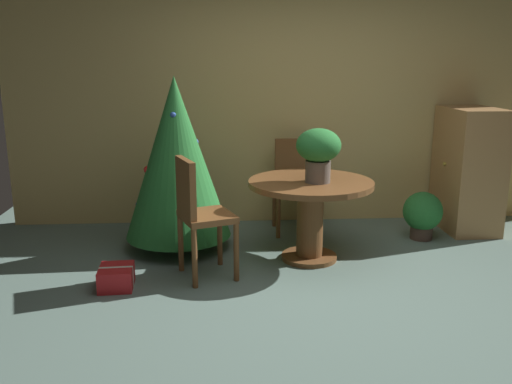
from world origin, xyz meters
TOP-DOWN VIEW (x-y plane):
  - ground_plane at (0.00, 0.00)m, footprint 6.60×6.60m
  - back_wall_panel at (0.00, 2.20)m, footprint 6.00×0.10m
  - round_dining_table at (-0.05, 0.95)m, footprint 1.06×1.06m
  - flower_vase at (-0.01, 0.89)m, footprint 0.37×0.37m
  - wooden_chair_left at (-0.99, 0.61)m, footprint 0.51×0.53m
  - wooden_chair_far at (-0.05, 1.82)m, footprint 0.46×0.43m
  - holiday_tree at (-1.21, 1.33)m, footprint 0.96×0.96m
  - gift_box_red at (-1.63, 0.44)m, footprint 0.27×0.31m
  - wooden_cabinet at (1.69, 1.74)m, footprint 0.51×0.76m
  - potted_plant at (1.13, 1.43)m, footprint 0.38×0.38m

SIDE VIEW (x-z plane):
  - ground_plane at x=0.00m, z-range 0.00..0.00m
  - gift_box_red at x=-1.63m, z-range 0.00..0.16m
  - potted_plant at x=1.13m, z-range 0.02..0.49m
  - round_dining_table at x=-0.05m, z-range 0.15..0.86m
  - wooden_chair_far at x=-0.05m, z-range 0.07..0.99m
  - wooden_chair_left at x=-0.99m, z-range 0.07..1.04m
  - wooden_cabinet at x=1.69m, z-range 0.00..1.24m
  - holiday_tree at x=-1.21m, z-range 0.06..1.63m
  - flower_vase at x=-0.01m, z-range 0.76..1.21m
  - back_wall_panel at x=0.00m, z-range 0.00..2.60m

